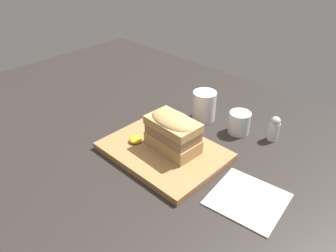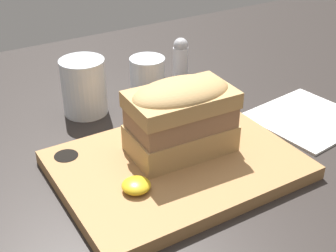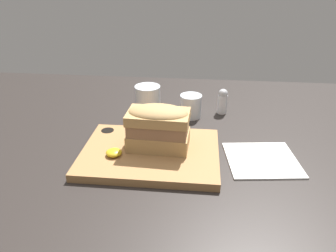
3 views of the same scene
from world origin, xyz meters
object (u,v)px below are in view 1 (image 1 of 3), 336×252
serving_board (164,151)px  water_glass (204,107)px  sandwich (173,131)px  wine_glass (239,124)px  salt_shaker (274,128)px  napkin (248,199)px

serving_board → water_glass: bearing=100.1°
serving_board → sandwich: size_ratio=2.20×
wine_glass → water_glass: bearing=-174.9°
sandwich → water_glass: bearing=105.8°
serving_board → salt_shaker: (18.36, 27.68, 3.01)cm
sandwich → water_glass: (-5.96, 21.06, -3.52)cm
sandwich → serving_board: bearing=-136.8°
wine_glass → napkin: 29.26cm
serving_board → wine_glass: size_ratio=4.75×
serving_board → sandwich: 7.21cm
salt_shaker → water_glass: bearing=-167.8°
serving_board → water_glass: size_ratio=3.39×
napkin → salt_shaker: size_ratio=2.33×
sandwich → napkin: (24.87, -0.71, -7.51)cm
sandwich → napkin: size_ratio=0.82×
water_glass → salt_shaker: (22.44, 4.85, -0.21)cm
wine_glass → salt_shaker: bearing=21.2°
wine_glass → napkin: wine_glass is taller
water_glass → napkin: bearing=-35.2°
water_glass → wine_glass: water_glass is taller
serving_board → sandwich: (1.88, 1.76, 6.73)cm
sandwich → salt_shaker: size_ratio=1.90×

